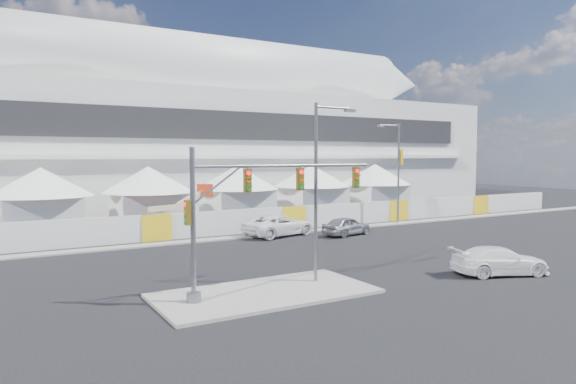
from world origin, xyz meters
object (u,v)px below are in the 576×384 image
sedan_silver (346,226)px  pickup_near (500,261)px  pickup_curb (279,225)px  traffic_mast (240,212)px  lot_car_b (463,206)px  lot_car_c (7,232)px  streetlight_curb (397,166)px  boom_lift (167,222)px  streetlight_median (320,179)px

sedan_silver → pickup_near: (-1.15, -15.15, -0.01)m
pickup_curb → traffic_mast: bearing=132.1°
lot_car_b → lot_car_c: 46.26m
traffic_mast → streetlight_curb: 27.89m
streetlight_curb → lot_car_c: bearing=166.2°
lot_car_c → boom_lift: boom_lift is taller
lot_car_c → traffic_mast: 24.91m
sedan_silver → streetlight_curb: (8.07, 3.12, 4.67)m
pickup_near → boom_lift: bearing=48.3°
pickup_curb → streetlight_median: size_ratio=0.70×
pickup_near → boom_lift: boom_lift is taller
pickup_near → lot_car_c: 34.37m
pickup_near → lot_car_b: bearing=-24.5°
lot_car_b → boom_lift: 35.09m
sedan_silver → streetlight_median: streetlight_median is taller
lot_car_b → streetlight_curb: size_ratio=0.40×
sedan_silver → streetlight_curb: streetlight_curb is taller
sedan_silver → lot_car_b: bearing=-83.1°
pickup_near → streetlight_median: (-9.37, 3.35, 4.45)m
lot_car_b → streetlight_median: bearing=112.6°
pickup_curb → traffic_mast: (-10.37, -14.91, 3.02)m
lot_car_b → lot_car_c: bearing=78.2°
streetlight_curb → streetlight_median: bearing=-141.2°
traffic_mast → streetlight_curb: streetlight_curb is taller
pickup_curb → boom_lift: size_ratio=0.76×
lot_car_c → traffic_mast: size_ratio=0.46×
streetlight_curb → sedan_silver: bearing=-158.9°
pickup_curb → streetlight_curb: streetlight_curb is taller
pickup_curb → traffic_mast: 18.41m
boom_lift → streetlight_median: bearing=-107.3°
traffic_mast → lot_car_c: bearing=110.1°
pickup_near → boom_lift: size_ratio=0.64×
traffic_mast → boom_lift: traffic_mast is taller
pickup_near → boom_lift: (-11.35, 22.31, 0.31)m
lot_car_c → streetlight_curb: bearing=-76.6°
lot_car_b → streetlight_median: (-33.10, -19.64, 4.56)m
sedan_silver → lot_car_b: (22.58, 7.83, -0.13)m
streetlight_median → streetlight_curb: (18.59, 14.93, 0.24)m
lot_car_c → streetlight_curb: streetlight_curb is taller
pickup_curb → boom_lift: bearing=46.4°
traffic_mast → streetlight_median: bearing=6.3°
pickup_curb → pickup_near: size_ratio=1.19×
sedan_silver → boom_lift: size_ratio=0.56×
traffic_mast → boom_lift: (2.61, 19.47, -2.82)m
sedan_silver → streetlight_curb: 9.84m
streetlight_median → streetlight_curb: bearing=38.8°
pickup_curb → streetlight_median: (-5.79, -14.40, 4.34)m
traffic_mast → lot_car_b: bearing=28.1°
pickup_near → traffic_mast: traffic_mast is taller
lot_car_b → traffic_mast: size_ratio=0.39×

